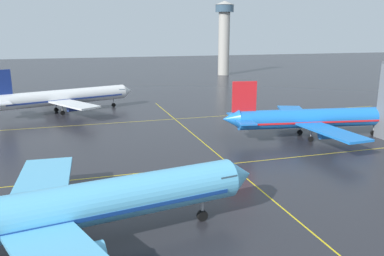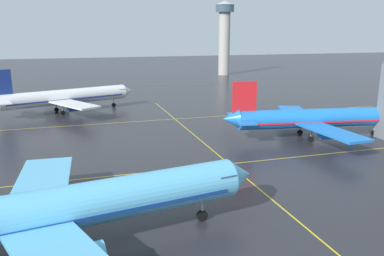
{
  "view_description": "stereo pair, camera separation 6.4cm",
  "coord_description": "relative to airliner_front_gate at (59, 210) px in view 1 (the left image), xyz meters",
  "views": [
    {
      "loc": [
        -22.23,
        -21.72,
        19.87
      ],
      "look_at": [
        -5.36,
        33.56,
        5.62
      ],
      "focal_mm": 36.6,
      "sensor_mm": 36.0,
      "label": 1
    },
    {
      "loc": [
        -22.17,
        -21.74,
        19.87
      ],
      "look_at": [
        -5.36,
        33.56,
        5.62
      ],
      "focal_mm": 36.6,
      "sensor_mm": 36.0,
      "label": 2
    }
  ],
  "objects": [
    {
      "name": "airliner_front_gate",
      "position": [
        0.0,
        0.0,
        0.0
      ],
      "size": [
        40.68,
        34.7,
        12.67
      ],
      "color": "#5BB7E5",
      "rests_on": "ground"
    },
    {
      "name": "airliner_second_row",
      "position": [
        45.29,
        28.46,
        -0.52
      ],
      "size": [
        35.85,
        30.61,
        11.16
      ],
      "color": "blue",
      "rests_on": "ground"
    },
    {
      "name": "airliner_third_row",
      "position": [
        -0.42,
        67.69,
        -0.39
      ],
      "size": [
        36.18,
        30.94,
        11.54
      ],
      "color": "white",
      "rests_on": "ground"
    },
    {
      "name": "taxiway_markings",
      "position": [
        24.21,
        18.87,
        -4.32
      ],
      "size": [
        111.88,
        110.46,
        0.01
      ],
      "color": "yellow",
      "rests_on": "ground"
    },
    {
      "name": "control_tower",
      "position": [
        70.56,
        139.42,
        15.38
      ],
      "size": [
        8.82,
        8.82,
        33.58
      ],
      "color": "#ADA89E",
      "rests_on": "ground"
    }
  ]
}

